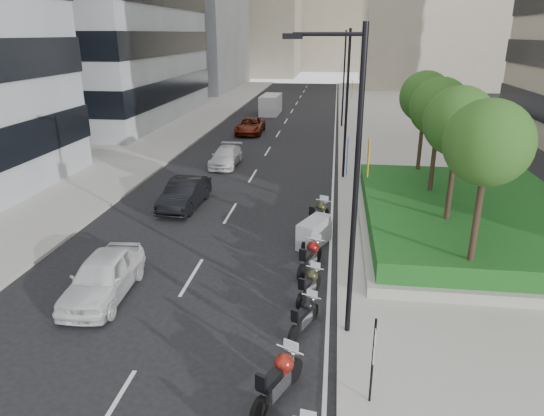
% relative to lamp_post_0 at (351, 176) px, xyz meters
% --- Properties ---
extents(ground, '(160.00, 160.00, 0.00)m').
position_rel_lamp_post_0_xyz_m(ground, '(-4.14, -1.00, -5.07)').
color(ground, black).
rests_on(ground, ground).
extents(sidewalk_right, '(10.00, 100.00, 0.15)m').
position_rel_lamp_post_0_xyz_m(sidewalk_right, '(4.86, 29.00, -4.99)').
color(sidewalk_right, '#9E9B93').
rests_on(sidewalk_right, ground).
extents(sidewalk_left, '(8.00, 100.00, 0.15)m').
position_rel_lamp_post_0_xyz_m(sidewalk_left, '(-16.14, 29.00, -4.99)').
color(sidewalk_left, '#9E9B93').
rests_on(sidewalk_left, ground).
extents(lane_edge, '(0.12, 100.00, 0.01)m').
position_rel_lamp_post_0_xyz_m(lane_edge, '(-0.44, 29.00, -5.06)').
color(lane_edge, silver).
rests_on(lane_edge, ground).
extents(lane_centre, '(0.12, 100.00, 0.01)m').
position_rel_lamp_post_0_xyz_m(lane_centre, '(-5.64, 29.00, -5.06)').
color(lane_centre, silver).
rests_on(lane_centre, ground).
extents(planter, '(10.00, 14.00, 0.40)m').
position_rel_lamp_post_0_xyz_m(planter, '(5.86, 9.00, -4.72)').
color(planter, '#9B9A90').
rests_on(planter, sidewalk_right).
extents(hedge, '(9.40, 13.40, 0.80)m').
position_rel_lamp_post_0_xyz_m(hedge, '(5.86, 9.00, -4.12)').
color(hedge, '#144819').
rests_on(hedge, planter).
extents(tree_0, '(2.80, 2.80, 6.30)m').
position_rel_lamp_post_0_xyz_m(tree_0, '(4.36, 3.00, 0.36)').
color(tree_0, '#332319').
rests_on(tree_0, planter).
extents(tree_1, '(2.80, 2.80, 6.30)m').
position_rel_lamp_post_0_xyz_m(tree_1, '(4.36, 7.00, 0.36)').
color(tree_1, '#332319').
rests_on(tree_1, planter).
extents(tree_2, '(2.80, 2.80, 6.30)m').
position_rel_lamp_post_0_xyz_m(tree_2, '(4.36, 11.00, 0.36)').
color(tree_2, '#332319').
rests_on(tree_2, planter).
extents(tree_3, '(2.80, 2.80, 6.30)m').
position_rel_lamp_post_0_xyz_m(tree_3, '(4.36, 15.00, 0.36)').
color(tree_3, '#332319').
rests_on(tree_3, planter).
extents(lamp_post_0, '(2.34, 0.45, 9.00)m').
position_rel_lamp_post_0_xyz_m(lamp_post_0, '(0.00, 0.00, 0.00)').
color(lamp_post_0, black).
rests_on(lamp_post_0, ground).
extents(lamp_post_1, '(2.34, 0.45, 9.00)m').
position_rel_lamp_post_0_xyz_m(lamp_post_1, '(0.00, 17.00, 0.00)').
color(lamp_post_1, black).
rests_on(lamp_post_1, ground).
extents(lamp_post_2, '(2.34, 0.45, 9.00)m').
position_rel_lamp_post_0_xyz_m(lamp_post_2, '(0.00, 35.00, 0.00)').
color(lamp_post_2, black).
rests_on(lamp_post_2, ground).
extents(parking_sign, '(0.06, 0.32, 2.50)m').
position_rel_lamp_post_0_xyz_m(parking_sign, '(0.66, -3.00, -3.61)').
color(parking_sign, black).
rests_on(parking_sign, ground).
extents(motorcycle_1, '(1.16, 2.17, 1.16)m').
position_rel_lamp_post_0_xyz_m(motorcycle_1, '(-1.60, -3.04, -4.44)').
color(motorcycle_1, black).
rests_on(motorcycle_1, ground).
extents(motorcycle_2, '(0.92, 1.86, 0.98)m').
position_rel_lamp_post_0_xyz_m(motorcycle_2, '(-1.16, 0.07, -4.54)').
color(motorcycle_2, black).
rests_on(motorcycle_2, ground).
extents(motorcycle_3, '(0.87, 1.91, 0.99)m').
position_rel_lamp_post_0_xyz_m(motorcycle_3, '(-1.12, 2.02, -4.54)').
color(motorcycle_3, black).
rests_on(motorcycle_3, ground).
extents(motorcycle_4, '(0.98, 2.20, 1.14)m').
position_rel_lamp_post_0_xyz_m(motorcycle_4, '(-1.21, 4.11, -4.46)').
color(motorcycle_4, black).
rests_on(motorcycle_4, ground).
extents(motorcycle_5, '(1.51, 2.11, 1.19)m').
position_rel_lamp_post_0_xyz_m(motorcycle_5, '(-1.17, 6.53, -4.47)').
color(motorcycle_5, black).
rests_on(motorcycle_5, ground).
extents(motorcycle_6, '(1.06, 2.26, 1.18)m').
position_rel_lamp_post_0_xyz_m(motorcycle_6, '(-1.06, 8.72, -4.44)').
color(motorcycle_6, black).
rests_on(motorcycle_6, ground).
extents(car_a, '(2.03, 4.58, 1.53)m').
position_rel_lamp_post_0_xyz_m(car_a, '(-8.26, 1.24, -4.30)').
color(car_a, white).
rests_on(car_a, ground).
extents(car_b, '(1.81, 4.63, 1.50)m').
position_rel_lamp_post_0_xyz_m(car_b, '(-8.21, 10.62, -4.31)').
color(car_b, black).
rests_on(car_b, ground).
extents(car_c, '(1.82, 4.43, 1.28)m').
position_rel_lamp_post_0_xyz_m(car_c, '(-7.92, 19.31, -4.42)').
color(car_c, white).
rests_on(car_c, ground).
extents(car_d, '(2.45, 5.13, 1.41)m').
position_rel_lamp_post_0_xyz_m(car_d, '(-8.22, 30.89, -4.36)').
color(car_d, '#621B0B').
rests_on(car_d, ground).
extents(delivery_van, '(2.08, 5.15, 2.14)m').
position_rel_lamp_post_0_xyz_m(delivery_van, '(-7.86, 42.26, -4.07)').
color(delivery_van, silver).
rests_on(delivery_van, ground).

